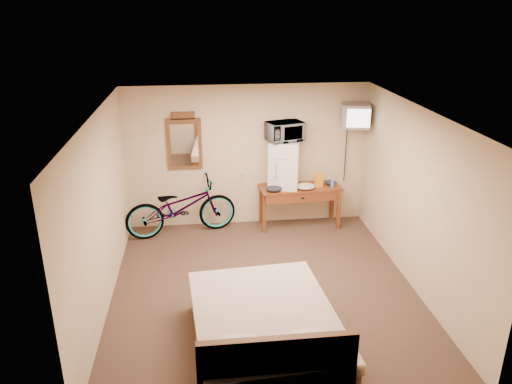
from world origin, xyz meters
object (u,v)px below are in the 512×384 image
at_px(microwave, 285,131).
at_px(desk, 300,193).
at_px(mini_fridge, 284,164).
at_px(bicycle, 181,207).
at_px(wall_mirror, 184,142).
at_px(blue_cup, 332,183).
at_px(bed, 265,333).
at_px(crt_television, 355,116).

bearing_deg(microwave, desk, -30.03).
distance_m(desk, mini_fridge, 0.60).
relative_size(mini_fridge, bicycle, 0.44).
distance_m(microwave, wall_mirror, 1.71).
xyz_separation_m(mini_fridge, bicycle, (-1.79, -0.12, -0.66)).
bearing_deg(bicycle, desk, -100.68).
distance_m(microwave, blue_cup, 1.26).
height_order(desk, bed, bed).
bearing_deg(crt_television, blue_cup, -169.11).
bearing_deg(microwave, crt_television, -19.51).
bearing_deg(desk, bed, -107.58).
bearing_deg(crt_television, bicycle, -178.46).
bearing_deg(bicycle, crt_television, -100.71).
height_order(desk, wall_mirror, wall_mirror).
height_order(microwave, crt_television, crt_television).
distance_m(bicycle, bed, 3.47).
distance_m(desk, wall_mirror, 2.20).
bearing_deg(crt_television, mini_fridge, 178.06).
distance_m(wall_mirror, bicycle, 1.11).
bearing_deg(wall_mirror, desk, -7.90).
bearing_deg(bed, mini_fridge, 77.20).
relative_size(mini_fridge, crt_television, 1.36).
relative_size(mini_fridge, blue_cup, 6.87).
distance_m(blue_cup, bicycle, 2.66).
bearing_deg(bed, wall_mirror, 103.99).
xyz_separation_m(mini_fridge, microwave, (0.00, 0.00, 0.58)).
height_order(desk, microwave, microwave).
bearing_deg(bicycle, bed, -175.27).
bearing_deg(mini_fridge, blue_cup, -7.14).
relative_size(microwave, bicycle, 0.31).
height_order(microwave, wall_mirror, wall_mirror).
bearing_deg(bicycle, wall_mirror, -29.66).
height_order(blue_cup, bicycle, bicycle).
height_order(crt_television, wall_mirror, crt_television).
height_order(mini_fridge, bed, mini_fridge).
xyz_separation_m(desk, blue_cup, (0.56, -0.04, 0.17)).
height_order(mini_fridge, wall_mirror, wall_mirror).
relative_size(mini_fridge, bed, 0.38).
relative_size(microwave, wall_mirror, 0.59).
bearing_deg(blue_cup, bicycle, -179.68).
relative_size(desk, microwave, 2.47).
xyz_separation_m(wall_mirror, bicycle, (-0.10, -0.33, -1.05)).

